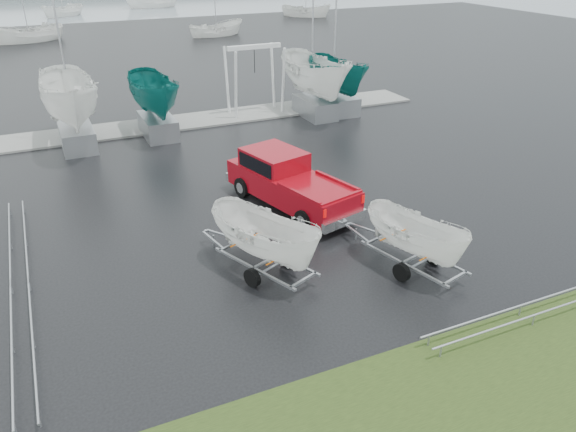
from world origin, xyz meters
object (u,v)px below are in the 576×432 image
(trailer_parked, at_px, (265,198))
(boat_hoist, at_px, (255,70))
(pickup_truck, at_px, (286,179))
(trailer_hitched, at_px, (420,203))

(trailer_parked, bearing_deg, boat_hoist, 47.13)
(boat_hoist, bearing_deg, pickup_truck, -106.09)
(trailer_hitched, relative_size, trailer_parked, 0.89)
(pickup_truck, bearing_deg, boat_hoist, 59.29)
(boat_hoist, bearing_deg, trailer_parked, -110.45)
(trailer_parked, bearing_deg, pickup_truck, 36.56)
(trailer_hitched, xyz_separation_m, trailer_parked, (-4.45, 1.75, 0.28))
(pickup_truck, relative_size, trailer_hitched, 1.47)
(pickup_truck, relative_size, trailer_parked, 1.31)
(pickup_truck, relative_size, boat_hoist, 1.58)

